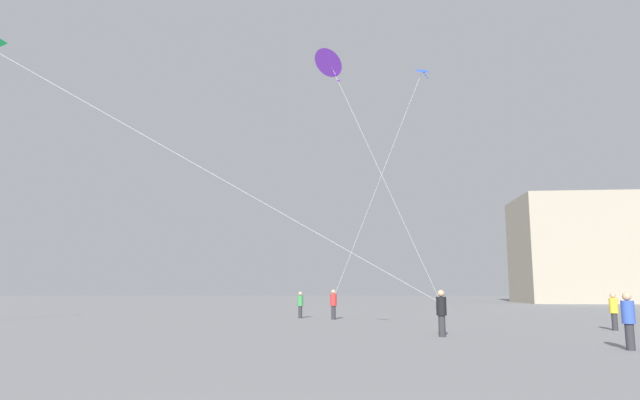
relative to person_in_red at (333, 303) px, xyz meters
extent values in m
cylinder|color=#2D2D33|center=(0.00, 0.00, -0.59)|extent=(0.27, 0.27, 0.83)
cylinder|color=red|center=(0.00, 0.00, 0.19)|extent=(0.40, 0.40, 0.72)
sphere|color=tan|center=(0.00, 0.00, 0.69)|extent=(0.27, 0.27, 0.27)
cylinder|color=#2D2D33|center=(12.80, -9.02, -0.61)|extent=(0.25, 0.25, 0.77)
cylinder|color=yellow|center=(12.80, -9.02, 0.11)|extent=(0.37, 0.37, 0.67)
sphere|color=tan|center=(12.80, -9.02, 0.57)|extent=(0.25, 0.25, 0.25)
cylinder|color=#2D2D33|center=(-2.14, 1.51, -0.62)|extent=(0.25, 0.25, 0.77)
cylinder|color=#388C47|center=(-2.14, 1.51, 0.10)|extent=(0.37, 0.37, 0.67)
sphere|color=tan|center=(-2.14, 1.51, 0.56)|extent=(0.25, 0.25, 0.25)
cylinder|color=#2D2D33|center=(9.19, -17.47, -0.60)|extent=(0.26, 0.26, 0.81)
cylinder|color=#3351B7|center=(9.19, -17.47, 0.16)|extent=(0.39, 0.39, 0.70)
sphere|color=tan|center=(9.19, -17.47, 0.64)|extent=(0.26, 0.26, 0.26)
cylinder|color=#2D2D33|center=(4.31, -12.64, -0.58)|extent=(0.27, 0.27, 0.83)
cylinder|color=black|center=(4.31, -12.64, 0.20)|extent=(0.40, 0.40, 0.73)
sphere|color=tan|center=(4.31, -12.64, 0.70)|extent=(0.27, 0.27, 0.27)
cone|color=blue|center=(5.80, -0.72, 14.79)|extent=(1.09, 1.03, 0.59)
sphere|color=blue|center=(5.87, -0.84, 14.58)|extent=(0.10, 0.10, 0.10)
sphere|color=blue|center=(5.94, -0.96, 14.37)|extent=(0.10, 0.10, 0.10)
sphere|color=blue|center=(6.01, -1.08, 14.16)|extent=(0.10, 0.10, 0.10)
cylinder|color=silver|center=(2.90, -0.36, 7.54)|extent=(5.82, 0.74, 14.50)
cone|color=purple|center=(-0.10, -15.70, 9.18)|extent=(1.48, 1.48, 0.95)
sphere|color=purple|center=(0.02, -15.62, 8.97)|extent=(0.10, 0.10, 0.10)
sphere|color=purple|center=(0.13, -15.54, 8.76)|extent=(0.10, 0.10, 0.10)
sphere|color=purple|center=(0.25, -15.47, 8.55)|extent=(0.10, 0.10, 0.10)
cylinder|color=silver|center=(2.11, -14.17, 4.74)|extent=(4.43, 3.09, 8.89)
cylinder|color=silver|center=(-4.67, -14.06, 5.30)|extent=(17.98, 2.87, 10.02)
cube|color=#A39984|center=(34.48, 41.94, 6.09)|extent=(19.41, 14.15, 14.17)
camera|label=1|loc=(0.07, -35.65, 0.88)|focal=31.85mm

